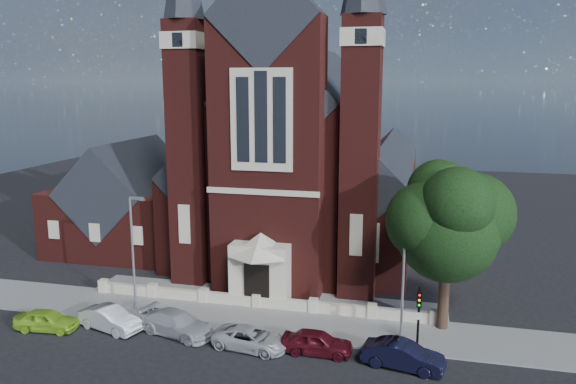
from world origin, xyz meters
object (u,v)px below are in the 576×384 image
at_px(church, 306,161).
at_px(car_lime_van, 47,320).
at_px(traffic_signal, 419,311).
at_px(street_tree, 450,225).
at_px(parish_hall, 130,206).
at_px(car_silver_a, 110,319).
at_px(street_lamp_left, 134,247).
at_px(car_white_suv, 251,338).
at_px(car_dark_red, 317,342).
at_px(car_navy, 403,355).
at_px(car_silver_b, 177,324).
at_px(street_lamp_right, 405,268).

distance_m(church, car_lime_van, 27.05).
bearing_deg(traffic_signal, car_lime_van, -173.68).
bearing_deg(car_lime_van, street_tree, -82.49).
bearing_deg(parish_hall, church, 17.16).
distance_m(car_lime_van, car_silver_a, 4.01).
relative_size(church, street_tree, 3.26).
distance_m(street_lamp_left, car_white_suv, 10.70).
height_order(church, street_lamp_left, church).
bearing_deg(parish_hall, traffic_signal, -29.98).
xyz_separation_m(car_white_suv, car_dark_red, (3.93, 0.33, 0.06)).
height_order(street_tree, car_navy, street_tree).
bearing_deg(street_lamp_left, car_lime_van, -134.64).
xyz_separation_m(street_tree, car_lime_van, (-24.58, -5.83, -6.28)).
distance_m(parish_hall, street_tree, 31.27).
distance_m(parish_hall, car_navy, 31.82).
xyz_separation_m(car_lime_van, car_white_suv, (13.39, 0.67, -0.04)).
relative_size(church, car_white_suv, 7.55).
height_order(car_silver_a, car_navy, car_navy).
height_order(car_lime_van, car_silver_a, car_silver_a).
relative_size(traffic_signal, car_silver_b, 0.79).
height_order(church, car_navy, church).
xyz_separation_m(street_tree, car_silver_b, (-16.23, -4.45, -6.22)).
relative_size(street_lamp_left, car_lime_van, 2.02).
bearing_deg(car_lime_van, street_lamp_left, -50.48).
bearing_deg(car_silver_b, street_tree, -58.32).
relative_size(parish_hall, car_navy, 2.70).
bearing_deg(street_tree, traffic_signal, -115.95).
bearing_deg(church, car_dark_red, -76.39).
height_order(car_silver_a, car_dark_red, car_silver_a).
xyz_separation_m(church, car_silver_b, (-3.63, -21.68, -7.45)).
bearing_deg(church, car_silver_b, -99.50).
bearing_deg(street_lamp_right, car_white_suv, -158.34).
height_order(street_lamp_left, street_lamp_right, same).
height_order(traffic_signal, car_dark_red, traffic_signal).
bearing_deg(car_dark_red, street_tree, -56.05).
bearing_deg(car_navy, car_dark_red, 94.31).
bearing_deg(car_white_suv, church, 11.44).
bearing_deg(car_white_suv, street_tree, -57.43).
distance_m(traffic_signal, car_dark_red, 6.16).
distance_m(church, car_navy, 25.91).
bearing_deg(car_white_suv, car_navy, -83.48).
distance_m(parish_hall, car_silver_a, 19.12).
xyz_separation_m(traffic_signal, car_navy, (-0.73, -2.07, -1.84)).
xyz_separation_m(street_tree, street_lamp_left, (-20.51, -1.71, -2.36)).
xyz_separation_m(car_lime_van, car_dark_red, (17.32, 1.00, 0.02)).
bearing_deg(car_dark_red, car_navy, -95.79).
bearing_deg(car_silver_b, church, 6.85).
relative_size(street_lamp_right, car_white_suv, 1.75).
bearing_deg(parish_hall, car_navy, -33.89).
relative_size(street_tree, car_white_suv, 2.31).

